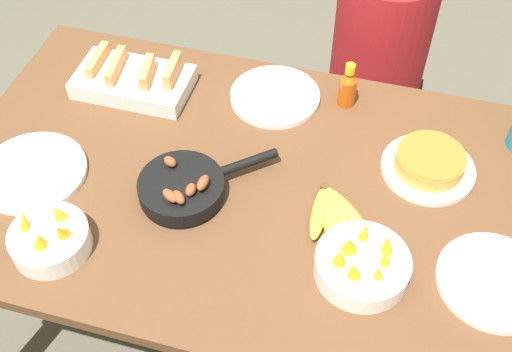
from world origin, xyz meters
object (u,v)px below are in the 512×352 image
object	(u,v)px
skillet	(184,188)
banana_bunch	(333,212)
fruit_bowl_citrus	(50,239)
empty_plate_far_right	(33,172)
fruit_bowl_mango	(362,264)
frittata_plate_center	(429,164)
melon_tray	(134,80)
hot_sauce_bottle	(348,87)
person_figure	(372,89)
empty_plate_near_front	(275,96)
empty_plate_far_left	(494,281)

from	to	relation	value
skillet	banana_bunch	bearing A→B (deg)	-36.00
banana_bunch	fruit_bowl_citrus	bearing A→B (deg)	-156.62
banana_bunch	fruit_bowl_citrus	size ratio (longest dim) A/B	0.97
empty_plate_far_right	fruit_bowl_citrus	xyz separation A→B (m)	(0.15, -0.19, 0.02)
empty_plate_far_right	fruit_bowl_mango	world-z (taller)	fruit_bowl_mango
frittata_plate_center	fruit_bowl_mango	bearing A→B (deg)	-108.24
melon_tray	hot_sauce_bottle	xyz separation A→B (m)	(0.59, 0.10, 0.03)
melon_tray	skillet	distance (m)	0.43
frittata_plate_center	banana_bunch	bearing A→B (deg)	-134.40
banana_bunch	empty_plate_far_right	size ratio (longest dim) A/B	0.65
fruit_bowl_citrus	person_figure	world-z (taller)	person_figure
fruit_bowl_citrus	person_figure	distance (m)	1.22
fruit_bowl_citrus	hot_sauce_bottle	size ratio (longest dim) A/B	1.32
fruit_bowl_citrus	empty_plate_near_front	bearing A→B (deg)	59.89
empty_plate_far_right	fruit_bowl_citrus	size ratio (longest dim) A/B	1.49
melon_tray	skillet	bearing A→B (deg)	-50.88
banana_bunch	frittata_plate_center	bearing A→B (deg)	45.60
person_figure	fruit_bowl_citrus	bearing A→B (deg)	-120.71
empty_plate_far_right	hot_sauce_bottle	world-z (taller)	hot_sauce_bottle
melon_tray	hot_sauce_bottle	size ratio (longest dim) A/B	2.35
banana_bunch	skillet	distance (m)	0.36
melon_tray	empty_plate_near_front	bearing A→B (deg)	9.54
frittata_plate_center	empty_plate_far_left	world-z (taller)	frittata_plate_center
fruit_bowl_mango	person_figure	distance (m)	0.95
banana_bunch	empty_plate_far_left	world-z (taller)	banana_bunch
empty_plate_far_right	frittata_plate_center	bearing A→B (deg)	16.25
fruit_bowl_citrus	banana_bunch	bearing A→B (deg)	23.38
skillet	person_figure	distance (m)	0.92
skillet	frittata_plate_center	world-z (taller)	skillet
person_figure	empty_plate_far_left	bearing A→B (deg)	-66.86
frittata_plate_center	person_figure	world-z (taller)	person_figure
banana_bunch	hot_sauce_bottle	xyz separation A→B (m)	(-0.04, 0.40, 0.04)
empty_plate_near_front	fruit_bowl_mango	xyz separation A→B (m)	(0.32, -0.50, 0.02)
banana_bunch	fruit_bowl_citrus	xyz separation A→B (m)	(-0.60, -0.26, 0.01)
melon_tray	fruit_bowl_citrus	size ratio (longest dim) A/B	1.77
skillet	hot_sauce_bottle	distance (m)	0.54
banana_bunch	hot_sauce_bottle	distance (m)	0.40
empty_plate_near_front	person_figure	xyz separation A→B (m)	(0.25, 0.40, -0.25)
banana_bunch	empty_plate_near_front	xyz separation A→B (m)	(-0.23, 0.37, -0.01)
empty_plate_near_front	empty_plate_far_right	distance (m)	0.67
melon_tray	person_figure	bearing A→B (deg)	36.08
skillet	fruit_bowl_mango	distance (m)	0.46
fruit_bowl_mango	hot_sauce_bottle	size ratio (longest dim) A/B	1.54
hot_sauce_bottle	banana_bunch	bearing A→B (deg)	-84.19
skillet	empty_plate_far_left	xyz separation A→B (m)	(0.73, -0.05, -0.02)
empty_plate_far_left	fruit_bowl_mango	xyz separation A→B (m)	(-0.29, -0.05, 0.02)
hot_sauce_bottle	fruit_bowl_citrus	bearing A→B (deg)	-130.23
banana_bunch	fruit_bowl_mango	distance (m)	0.16
fruit_bowl_mango	fruit_bowl_citrus	distance (m)	0.70
person_figure	frittata_plate_center	bearing A→B (deg)	-71.08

